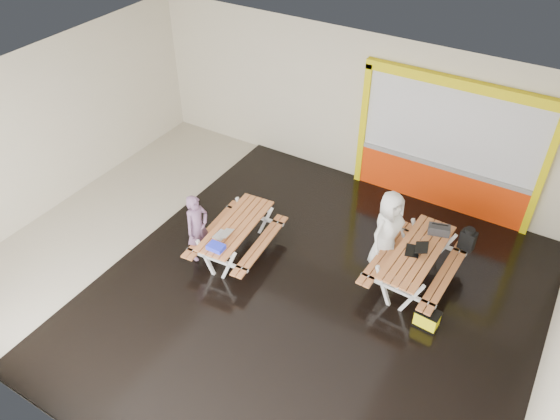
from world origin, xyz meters
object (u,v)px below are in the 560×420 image
Objects in this scene: person_right at (388,230)px; fluke_bag at (427,319)px; picnic_table_left at (236,232)px; laptop_left at (223,234)px; blue_pouch at (216,247)px; person_left at (197,228)px; picnic_table_right at (416,258)px; toolbox at (439,230)px; laptop_right at (416,249)px; backpack at (468,239)px; dark_case at (389,264)px.

fluke_bag is (1.24, -1.10, -0.63)m from person_right.
picnic_table_left is 3.83m from fluke_bag.
laptop_left is 0.36m from blue_pouch.
fluke_bag is (3.82, 0.54, -0.59)m from laptop_left.
person_left reaches higher than fluke_bag.
laptop_left reaches higher than picnic_table_left.
person_left is 0.86× the size of person_right.
toolbox is (0.16, 0.65, 0.28)m from picnic_table_right.
backpack is (0.70, 0.91, -0.12)m from laptop_right.
toolbox is at bearing 105.11° from fluke_bag.
picnic_table_left is 3.36m from laptop_right.
person_left reaches higher than laptop_right.
person_right reaches higher than blue_pouch.
person_right is at bearing -153.89° from backpack.
backpack is 1.52m from dark_case.
picnic_table_right is 4.92× the size of toolbox.
backpack is at bearing -52.23° from person_left.
laptop_right is at bearing 23.31° from laptop_left.
toolbox is 0.92× the size of backpack.
laptop_right is at bearing 29.09° from blue_pouch.
picnic_table_right reaches higher than dark_case.
person_right is at bearing -151.99° from toolbox.
laptop_left reaches higher than dark_case.
backpack reaches higher than dark_case.
blue_pouch is at bearing -150.91° from laptop_right.
toolbox is (3.94, 2.16, 0.10)m from person_left.
person_right reaches higher than laptop_left.
picnic_table_left is at bearing -177.95° from fluke_bag.
picnic_table_left is 2.87m from person_right.
toolbox reaches higher than laptop_left.
laptop_right is (0.63, -0.26, 0.01)m from person_right.
laptop_right is 1.22m from fluke_bag.
blue_pouch is 3.32m from dark_case.
person_right is 3.54× the size of backpack.
fluke_bag is (0.61, -0.84, -0.64)m from laptop_right.
fluke_bag is (0.42, -1.54, -0.68)m from toolbox.
person_right reaches higher than dark_case.
person_left is 3.03× the size of backpack.
person_left is 4.43m from fluke_bag.
laptop_right is at bearing -58.98° from person_left.
picnic_table_right is 1.13m from fluke_bag.
toolbox is (0.82, 0.44, 0.05)m from person_right.
picnic_table_right is at bearing -88.37° from person_right.
fluke_bag is at bearing -92.90° from backpack.
picnic_table_right is 4.68× the size of laptop_right.
toolbox is 0.57m from backpack.
toolbox reaches higher than fluke_bag.
picnic_table_left is 4.33m from backpack.
backpack is (3.91, 2.29, -0.07)m from laptop_left.
toolbox is (3.41, 2.08, 0.09)m from laptop_left.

